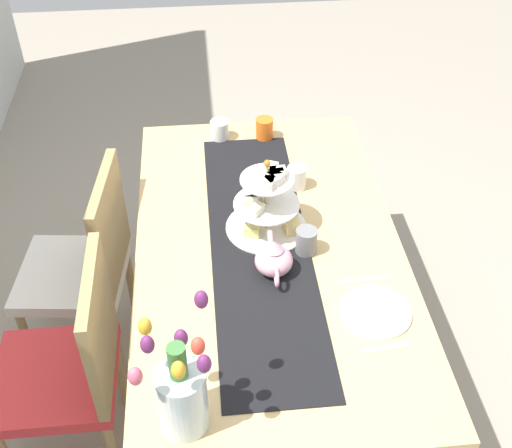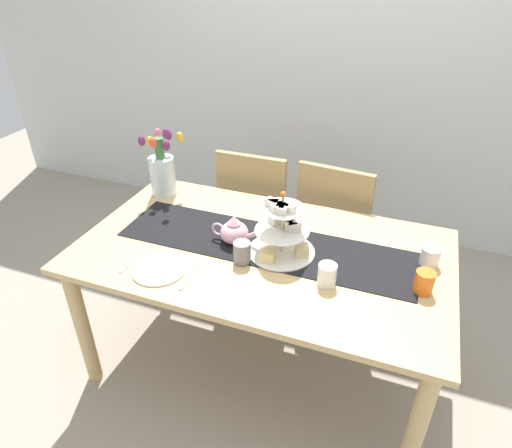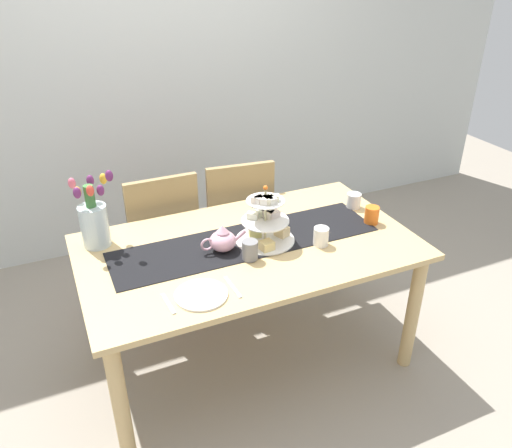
# 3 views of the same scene
# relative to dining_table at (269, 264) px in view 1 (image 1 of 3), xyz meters

# --- Properties ---
(ground_plane) EXTENTS (8.00, 8.00, 0.00)m
(ground_plane) POSITION_rel_dining_table_xyz_m (0.00, 0.00, -0.64)
(ground_plane) COLOR gray
(dining_table) EXTENTS (1.67, 0.95, 0.73)m
(dining_table) POSITION_rel_dining_table_xyz_m (0.00, 0.00, 0.00)
(dining_table) COLOR tan
(dining_table) RESTS_ON ground_plane
(chair_left) EXTENTS (0.42, 0.42, 0.91)m
(chair_left) POSITION_rel_dining_table_xyz_m (-0.29, 0.70, -0.13)
(chair_left) COLOR #9C8254
(chair_left) RESTS_ON ground_plane
(chair_right) EXTENTS (0.46, 0.46, 0.91)m
(chair_right) POSITION_rel_dining_table_xyz_m (0.21, 0.70, -0.13)
(chair_right) COLOR #9C8254
(chair_right) RESTS_ON ground_plane
(table_runner) EXTENTS (1.37, 0.35, 0.00)m
(table_runner) POSITION_rel_dining_table_xyz_m (0.00, 0.03, 0.10)
(table_runner) COLOR black
(table_runner) RESTS_ON dining_table
(tiered_cake_stand) EXTENTS (0.30, 0.30, 0.30)m
(tiered_cake_stand) POSITION_rel_dining_table_xyz_m (0.09, -0.00, 0.21)
(tiered_cake_stand) COLOR beige
(tiered_cake_stand) RESTS_ON table_runner
(teapot) EXTENTS (0.24, 0.13, 0.14)m
(teapot) POSITION_rel_dining_table_xyz_m (-0.14, 0.00, 0.16)
(teapot) COLOR #E5A8BC
(teapot) RESTS_ON table_runner
(tulip_vase) EXTENTS (0.20, 0.20, 0.41)m
(tulip_vase) POSITION_rel_dining_table_xyz_m (-0.69, 0.31, 0.24)
(tulip_vase) COLOR silver
(tulip_vase) RESTS_ON dining_table
(cream_jug) EXTENTS (0.08, 0.08, 0.08)m
(cream_jug) POSITION_rel_dining_table_xyz_m (0.71, 0.14, 0.14)
(cream_jug) COLOR white
(cream_jug) RESTS_ON dining_table
(dinner_plate_left) EXTENTS (0.23, 0.23, 0.01)m
(dinner_plate_left) POSITION_rel_dining_table_xyz_m (-0.35, -0.31, 0.10)
(dinner_plate_left) COLOR white
(dinner_plate_left) RESTS_ON dining_table
(fork_left) EXTENTS (0.03, 0.15, 0.01)m
(fork_left) POSITION_rel_dining_table_xyz_m (-0.50, -0.31, 0.10)
(fork_left) COLOR silver
(fork_left) RESTS_ON dining_table
(knife_left) EXTENTS (0.02, 0.17, 0.01)m
(knife_left) POSITION_rel_dining_table_xyz_m (-0.21, -0.31, 0.10)
(knife_left) COLOR silver
(knife_left) RESTS_ON dining_table
(mug_grey) EXTENTS (0.08, 0.08, 0.09)m
(mug_grey) POSITION_rel_dining_table_xyz_m (-0.05, -0.13, 0.15)
(mug_grey) COLOR slate
(mug_grey) RESTS_ON table_runner
(mug_white_text) EXTENTS (0.08, 0.08, 0.09)m
(mug_white_text) POSITION_rel_dining_table_xyz_m (0.33, -0.15, 0.14)
(mug_white_text) COLOR white
(mug_white_text) RESTS_ON dining_table
(mug_orange) EXTENTS (0.08, 0.08, 0.09)m
(mug_orange) POSITION_rel_dining_table_xyz_m (0.70, -0.06, 0.14)
(mug_orange) COLOR orange
(mug_orange) RESTS_ON dining_table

